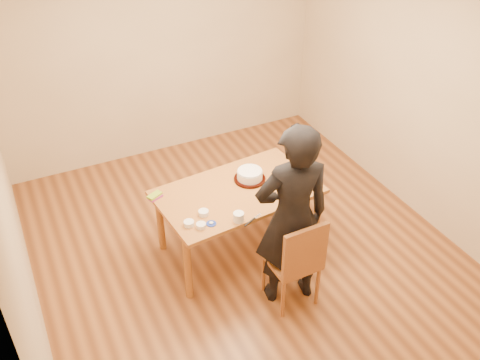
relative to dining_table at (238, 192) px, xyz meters
name	(u,v)px	position (x,y,z in m)	size (l,w,h in m)	color
room_shell	(229,119)	(0.06, 0.30, 0.62)	(4.00, 4.50, 2.70)	brown
dining_table	(238,192)	(0.00, 0.00, 0.00)	(1.50, 0.89, 0.04)	brown
dining_chair	(292,260)	(0.15, -0.78, -0.28)	(0.41, 0.41, 0.04)	brown
cake_plate	(250,179)	(0.18, 0.10, 0.03)	(0.31, 0.31, 0.02)	red
cake	(250,175)	(0.18, 0.10, 0.08)	(0.25, 0.25, 0.08)	white
frosting_dome	(250,170)	(0.18, 0.10, 0.13)	(0.24, 0.24, 0.03)	white
frosting_tub	(239,217)	(-0.19, -0.41, 0.06)	(0.10, 0.10, 0.08)	white
frosting_lid	(211,224)	(-0.42, -0.34, 0.02)	(0.09, 0.09, 0.01)	navy
frosting_dollop	(211,222)	(-0.42, -0.34, 0.04)	(0.04, 0.04, 0.02)	white
ramekin_green	(201,226)	(-0.52, -0.35, 0.04)	(0.09, 0.09, 0.04)	white
ramekin_yellow	(204,213)	(-0.43, -0.19, 0.04)	(0.09, 0.09, 0.04)	white
ramekin_multi	(189,223)	(-0.60, -0.27, 0.04)	(0.09, 0.09, 0.04)	white
candy_box_pink	(155,197)	(-0.73, 0.23, 0.03)	(0.13, 0.07, 0.02)	#DB336C
candy_box_green	(155,195)	(-0.74, 0.23, 0.05)	(0.14, 0.07, 0.02)	green
spatula	(250,222)	(-0.11, -0.47, 0.02)	(0.15, 0.01, 0.01)	black
person	(292,218)	(0.15, -0.73, 0.16)	(0.65, 0.43, 1.79)	black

